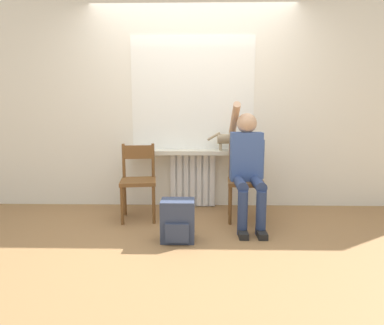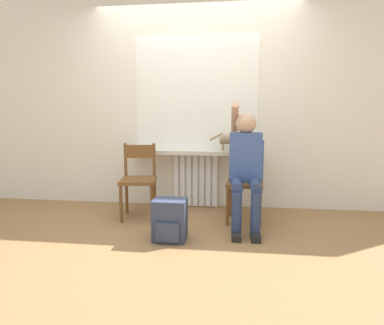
# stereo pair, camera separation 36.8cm
# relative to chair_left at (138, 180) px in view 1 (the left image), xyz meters

# --- Properties ---
(ground_plane) EXTENTS (12.00, 12.00, 0.00)m
(ground_plane) POSITION_rel_chair_left_xyz_m (0.60, -0.66, -0.45)
(ground_plane) COLOR olive
(wall_with_window) EXTENTS (7.00, 0.06, 2.70)m
(wall_with_window) POSITION_rel_chair_left_xyz_m (0.60, 0.57, 0.90)
(wall_with_window) COLOR white
(wall_with_window) RESTS_ON ground_plane
(radiator) EXTENTS (0.58, 0.08, 0.69)m
(radiator) POSITION_rel_chair_left_xyz_m (0.60, 0.50, -0.10)
(radiator) COLOR white
(radiator) RESTS_ON ground_plane
(windowsill) EXTENTS (1.59, 0.27, 0.05)m
(windowsill) POSITION_rel_chair_left_xyz_m (0.60, 0.41, 0.27)
(windowsill) COLOR beige
(windowsill) RESTS_ON radiator
(window_glass) EXTENTS (1.52, 0.01, 1.39)m
(window_glass) POSITION_rel_chair_left_xyz_m (0.60, 0.54, 0.99)
(window_glass) COLOR white
(window_glass) RESTS_ON windowsill
(chair_left) EXTENTS (0.44, 0.44, 0.84)m
(chair_left) POSITION_rel_chair_left_xyz_m (0.00, 0.00, 0.00)
(chair_left) COLOR brown
(chair_left) RESTS_ON ground_plane
(chair_right) EXTENTS (0.42, 0.42, 0.84)m
(chair_right) POSITION_rel_chair_left_xyz_m (1.20, 0.00, 0.00)
(chair_right) COLOR brown
(chair_right) RESTS_ON ground_plane
(person) EXTENTS (0.36, 1.02, 1.31)m
(person) POSITION_rel_chair_left_xyz_m (1.20, -0.12, 0.22)
(person) COLOR navy
(person) RESTS_ON ground_plane
(cat) EXTENTS (0.46, 0.12, 0.23)m
(cat) POSITION_rel_chair_left_xyz_m (1.06, 0.39, 0.43)
(cat) COLOR #9E896B
(cat) RESTS_ON windowsill
(backpack) EXTENTS (0.31, 0.26, 0.39)m
(backpack) POSITION_rel_chair_left_xyz_m (0.49, -0.65, -0.25)
(backpack) COLOR #333D56
(backpack) RESTS_ON ground_plane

